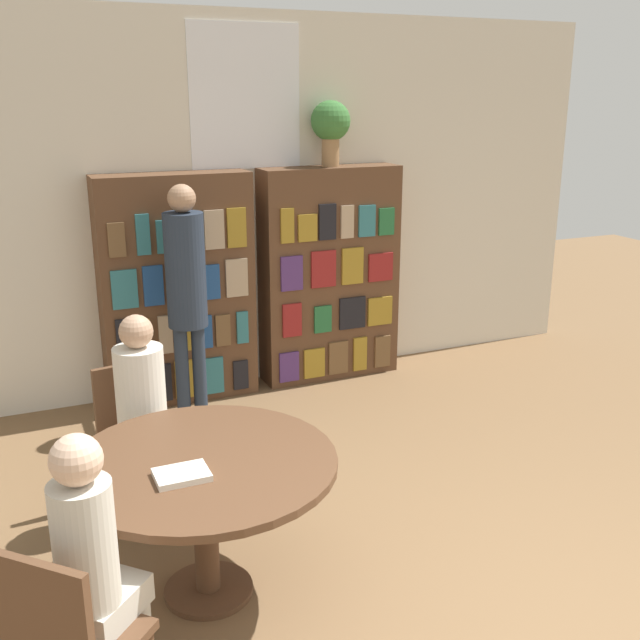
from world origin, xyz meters
The scene contains 11 objects.
wall_back centered at (0.00, 4.01, 1.51)m, with size 6.40×0.07×3.00m.
bookshelf_left centered at (-0.65, 3.82, 0.90)m, with size 1.19×0.34×1.81m.
bookshelf_right centered at (0.65, 3.82, 0.90)m, with size 1.19×0.34×1.81m.
flower_vase centered at (0.66, 3.82, 2.14)m, with size 0.32×0.32×0.52m.
reading_table centered at (-1.14, 1.30, 0.62)m, with size 1.28×1.28×0.73m.
chair_near_camera centered at (-1.83, 0.61, 0.48)m, with size 0.57×0.57×0.87m.
chair_left_side centered at (-1.29, 2.27, 0.48)m, with size 0.46×0.46×0.87m.
seated_reader_left centered at (-1.26, 2.10, 0.70)m, with size 0.32×0.40×1.23m.
seated_reader_right centered at (-1.70, 0.74, 0.69)m, with size 0.39×0.39×1.24m.
librarian_standing centered at (-0.70, 3.32, 1.09)m, with size 0.29×0.56×1.78m.
open_book_on_table centered at (-1.27, 1.17, 0.75)m, with size 0.24×0.18×0.03m.
Camera 1 is at (-1.89, -1.82, 2.39)m, focal length 42.00 mm.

